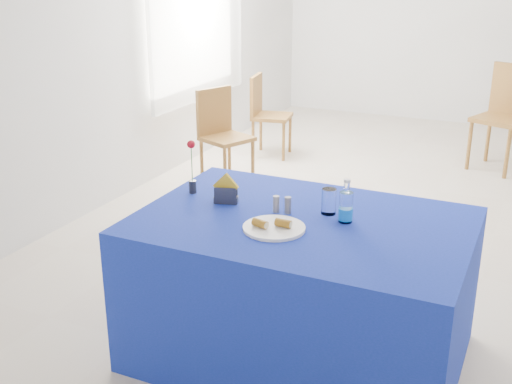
% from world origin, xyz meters
% --- Properties ---
extents(floor, '(7.00, 7.00, 0.00)m').
position_xyz_m(floor, '(0.00, 0.00, 0.00)').
color(floor, beige).
rests_on(floor, ground).
extents(window_pane, '(0.04, 1.50, 1.60)m').
position_xyz_m(window_pane, '(-2.47, 0.80, 1.55)').
color(window_pane, white).
rests_on(window_pane, room_shell).
extents(curtain, '(0.04, 1.75, 1.85)m').
position_xyz_m(curtain, '(-2.40, 0.80, 1.55)').
color(curtain, white).
rests_on(curtain, room_shell).
extents(plate, '(0.29, 0.29, 0.01)m').
position_xyz_m(plate, '(-0.30, -2.23, 0.77)').
color(plate, white).
rests_on(plate, blue_table).
extents(drinking_glass, '(0.07, 0.07, 0.13)m').
position_xyz_m(drinking_glass, '(-0.14, -1.93, 0.82)').
color(drinking_glass, white).
rests_on(drinking_glass, blue_table).
extents(salt_shaker, '(0.03, 0.03, 0.08)m').
position_xyz_m(salt_shaker, '(-0.38, -2.02, 0.80)').
color(salt_shaker, gray).
rests_on(salt_shaker, blue_table).
extents(pepper_shaker, '(0.03, 0.03, 0.08)m').
position_xyz_m(pepper_shaker, '(-0.32, -2.01, 0.80)').
color(pepper_shaker, slate).
rests_on(pepper_shaker, blue_table).
extents(blue_table, '(1.60, 1.10, 0.76)m').
position_xyz_m(blue_table, '(-0.22, -2.06, 0.38)').
color(blue_table, navy).
rests_on(blue_table, floor).
extents(water_bottle, '(0.07, 0.07, 0.21)m').
position_xyz_m(water_bottle, '(-0.03, -2.00, 0.83)').
color(water_bottle, white).
rests_on(water_bottle, blue_table).
extents(napkin_holder, '(0.15, 0.09, 0.16)m').
position_xyz_m(napkin_holder, '(-0.67, -2.01, 0.81)').
color(napkin_holder, '#333237').
rests_on(napkin_holder, blue_table).
extents(rose_vase, '(0.04, 0.04, 0.29)m').
position_xyz_m(rose_vase, '(-0.90, -1.96, 0.90)').
color(rose_vase, '#232327').
rests_on(rose_vase, blue_table).
extents(chair_bg_left, '(0.58, 0.58, 1.01)m').
position_xyz_m(chair_bg_left, '(0.42, 1.76, 0.58)').
color(chair_bg_left, olive).
rests_on(chair_bg_left, floor).
extents(chair_win_a, '(0.50, 0.50, 0.86)m').
position_xyz_m(chair_win_a, '(-1.88, 0.22, 0.50)').
color(chair_win_a, olive).
rests_on(chair_win_a, floor).
extents(chair_win_b, '(0.43, 0.43, 0.84)m').
position_xyz_m(chair_win_b, '(-1.87, 1.18, 0.48)').
color(chair_win_b, olive).
rests_on(chair_win_b, floor).
extents(banana_pieces, '(0.18, 0.10, 0.04)m').
position_xyz_m(banana_pieces, '(-0.31, -2.24, 0.79)').
color(banana_pieces, gold).
rests_on(banana_pieces, plate).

